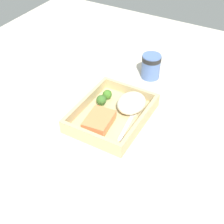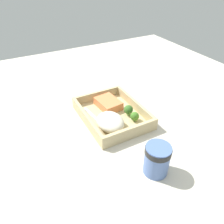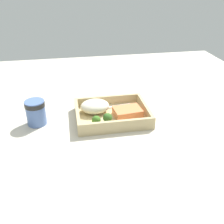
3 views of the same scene
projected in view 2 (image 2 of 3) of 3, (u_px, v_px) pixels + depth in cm
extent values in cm
cube|color=beige|center=(112.00, 120.00, 83.15)|extent=(160.00, 160.00, 2.00)
cube|color=tan|center=(112.00, 117.00, 82.22)|extent=(27.22, 21.29, 1.20)
cube|color=tan|center=(87.00, 119.00, 77.00)|extent=(27.22, 1.20, 3.50)
cube|color=tan|center=(135.00, 104.00, 84.70)|extent=(27.22, 1.20, 3.50)
cube|color=tan|center=(97.00, 95.00, 90.19)|extent=(1.20, 18.89, 3.50)
cube|color=tan|center=(131.00, 132.00, 71.51)|extent=(1.20, 18.89, 3.50)
cube|color=#EC804B|center=(108.00, 103.00, 85.59)|extent=(10.86, 8.49, 3.12)
ellipsoid|color=silver|center=(110.00, 122.00, 74.60)|extent=(11.14, 9.04, 4.97)
cylinder|color=#81A45E|center=(134.00, 119.00, 78.89)|extent=(1.22, 1.22, 1.08)
sphere|color=#3E7124|center=(135.00, 116.00, 78.06)|extent=(3.21, 3.21, 3.21)
cylinder|color=#7EA558|center=(128.00, 113.00, 81.67)|extent=(1.29, 1.29, 1.49)
sphere|color=#386426|center=(128.00, 110.00, 80.69)|extent=(3.39, 3.39, 3.39)
cube|color=silver|center=(93.00, 116.00, 81.23)|extent=(12.44, 2.70, 0.44)
cube|color=silver|center=(105.00, 127.00, 76.00)|extent=(3.66, 2.62, 0.44)
cylinder|color=#516EAB|center=(157.00, 160.00, 59.45)|extent=(6.97, 6.97, 9.29)
cylinder|color=black|center=(158.00, 151.00, 57.47)|extent=(7.18, 7.18, 1.67)
cube|color=white|center=(168.00, 105.00, 89.56)|extent=(11.09, 12.99, 0.24)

